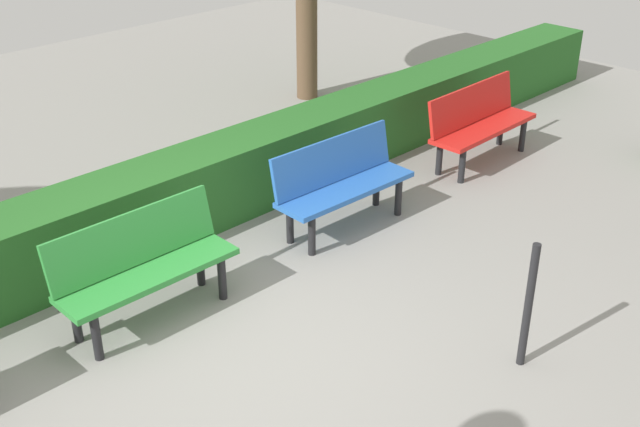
{
  "coord_description": "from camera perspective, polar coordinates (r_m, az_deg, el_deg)",
  "views": [
    {
      "loc": [
        2.93,
        3.82,
        3.64
      ],
      "look_at": [
        -1.27,
        -0.4,
        0.55
      ],
      "focal_mm": 44.46,
      "sensor_mm": 36.0,
      "label": 1
    }
  ],
  "objects": [
    {
      "name": "bench_green",
      "position": [
        6.28,
        -12.62,
        -3.52
      ],
      "size": [
        1.46,
        0.48,
        0.86
      ],
      "rotation": [
        0.0,
        0.0,
        -0.01
      ],
      "color": "#2D8C38",
      "rests_on": "ground_plane"
    },
    {
      "name": "railing_post_mid",
      "position": [
        5.79,
        14.76,
        -6.45
      ],
      "size": [
        0.06,
        0.06,
        1.0
      ],
      "primitive_type": "cylinder",
      "color": "black",
      "rests_on": "ground_plane"
    },
    {
      "name": "bench_blue",
      "position": [
        7.47,
        1.52,
        2.4
      ],
      "size": [
        1.47,
        0.51,
        0.86
      ],
      "rotation": [
        0.0,
        0.0,
        -0.04
      ],
      "color": "blue",
      "rests_on": "ground_plane"
    },
    {
      "name": "ground_plane",
      "position": [
        6.04,
        -5.96,
        -9.82
      ],
      "size": [
        17.61,
        17.61,
        0.0
      ],
      "primitive_type": "plane",
      "color": "gray"
    },
    {
      "name": "hedge_row",
      "position": [
        7.61,
        -9.42,
        1.55
      ],
      "size": [
        13.61,
        0.63,
        0.73
      ],
      "primitive_type": "cube",
      "color": "#266023",
      "rests_on": "ground_plane"
    },
    {
      "name": "bench_red",
      "position": [
        9.09,
        11.39,
        6.56
      ],
      "size": [
        1.52,
        0.48,
        0.86
      ],
      "rotation": [
        0.0,
        0.0,
        0.02
      ],
      "color": "red",
      "rests_on": "ground_plane"
    }
  ]
}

